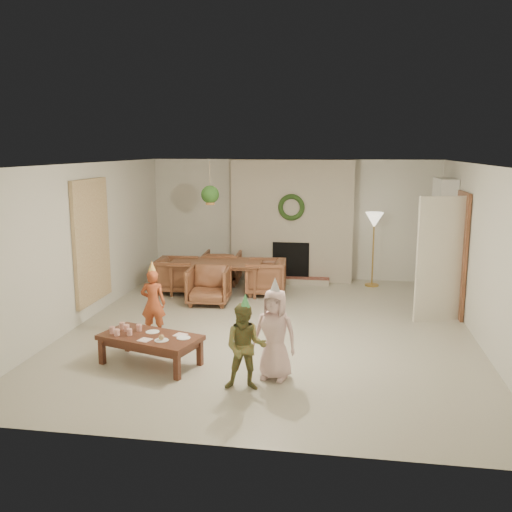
% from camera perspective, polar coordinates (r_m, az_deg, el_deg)
% --- Properties ---
extents(floor, '(7.00, 7.00, 0.00)m').
position_cam_1_polar(floor, '(8.66, 1.56, -7.40)').
color(floor, '#B7B29E').
rests_on(floor, ground).
extents(ceiling, '(7.00, 7.00, 0.00)m').
position_cam_1_polar(ceiling, '(8.22, 1.65, 9.37)').
color(ceiling, white).
rests_on(ceiling, wall_back).
extents(wall_back, '(7.00, 0.00, 7.00)m').
position_cam_1_polar(wall_back, '(11.79, 3.81, 3.75)').
color(wall_back, silver).
rests_on(wall_back, floor).
extents(wall_front, '(7.00, 0.00, 7.00)m').
position_cam_1_polar(wall_front, '(5.00, -3.64, -6.30)').
color(wall_front, silver).
rests_on(wall_front, floor).
extents(wall_left, '(0.00, 7.00, 7.00)m').
position_cam_1_polar(wall_left, '(9.23, -17.21, 1.25)').
color(wall_left, silver).
rests_on(wall_left, floor).
extents(wall_right, '(0.00, 7.00, 7.00)m').
position_cam_1_polar(wall_right, '(8.51, 22.06, 0.15)').
color(wall_right, silver).
rests_on(wall_right, floor).
extents(fireplace_mass, '(2.50, 0.40, 2.50)m').
position_cam_1_polar(fireplace_mass, '(11.60, 3.72, 3.63)').
color(fireplace_mass, '#532D16').
rests_on(fireplace_mass, floor).
extents(fireplace_hearth, '(1.60, 0.30, 0.12)m').
position_cam_1_polar(fireplace_hearth, '(11.47, 3.48, -2.50)').
color(fireplace_hearth, maroon).
rests_on(fireplace_hearth, floor).
extents(fireplace_firebox, '(0.75, 0.12, 0.75)m').
position_cam_1_polar(fireplace_firebox, '(11.55, 3.59, -0.42)').
color(fireplace_firebox, black).
rests_on(fireplace_firebox, floor).
extents(fireplace_wreath, '(0.54, 0.10, 0.54)m').
position_cam_1_polar(fireplace_wreath, '(11.33, 3.63, 4.99)').
color(fireplace_wreath, '#1F3C16').
rests_on(fireplace_wreath, fireplace_mass).
extents(floor_lamp_base, '(0.28, 0.28, 0.03)m').
position_cam_1_polar(floor_lamp_base, '(11.49, 11.75, -2.91)').
color(floor_lamp_base, gold).
rests_on(floor_lamp_base, floor).
extents(floor_lamp_post, '(0.03, 0.03, 1.34)m').
position_cam_1_polar(floor_lamp_post, '(11.35, 11.88, 0.41)').
color(floor_lamp_post, gold).
rests_on(floor_lamp_post, floor).
extents(floor_lamp_shade, '(0.36, 0.36, 0.30)m').
position_cam_1_polar(floor_lamp_shade, '(11.25, 12.01, 3.62)').
color(floor_lamp_shade, beige).
rests_on(floor_lamp_shade, floor_lamp_post).
extents(bookshelf_carcass, '(0.30, 1.00, 2.20)m').
position_cam_1_polar(bookshelf_carcass, '(10.73, 18.48, 1.67)').
color(bookshelf_carcass, white).
rests_on(bookshelf_carcass, floor).
extents(bookshelf_shelf_a, '(0.30, 0.92, 0.03)m').
position_cam_1_polar(bookshelf_shelf_a, '(10.84, 18.17, -1.71)').
color(bookshelf_shelf_a, white).
rests_on(bookshelf_shelf_a, bookshelf_carcass).
extents(bookshelf_shelf_b, '(0.30, 0.92, 0.03)m').
position_cam_1_polar(bookshelf_shelf_b, '(10.76, 18.30, 0.36)').
color(bookshelf_shelf_b, white).
rests_on(bookshelf_shelf_b, bookshelf_carcass).
extents(bookshelf_shelf_c, '(0.30, 0.92, 0.03)m').
position_cam_1_polar(bookshelf_shelf_c, '(10.70, 18.43, 2.47)').
color(bookshelf_shelf_c, white).
rests_on(bookshelf_shelf_c, bookshelf_carcass).
extents(bookshelf_shelf_d, '(0.30, 0.92, 0.03)m').
position_cam_1_polar(bookshelf_shelf_d, '(10.65, 18.56, 4.60)').
color(bookshelf_shelf_d, white).
rests_on(bookshelf_shelf_d, bookshelf_carcass).
extents(books_row_lower, '(0.20, 0.40, 0.24)m').
position_cam_1_polar(books_row_lower, '(10.67, 18.23, -1.15)').
color(books_row_lower, maroon).
rests_on(books_row_lower, bookshelf_shelf_a).
extents(books_row_mid, '(0.20, 0.44, 0.24)m').
position_cam_1_polar(books_row_mid, '(10.79, 18.20, 1.15)').
color(books_row_mid, '#235980').
rests_on(books_row_mid, bookshelf_shelf_b).
extents(books_row_upper, '(0.20, 0.36, 0.22)m').
position_cam_1_polar(books_row_upper, '(10.58, 18.45, 3.09)').
color(books_row_upper, '#B78F27').
rests_on(books_row_upper, bookshelf_shelf_c).
extents(door_frame, '(0.05, 0.86, 2.04)m').
position_cam_1_polar(door_frame, '(9.70, 20.18, 0.14)').
color(door_frame, brown).
rests_on(door_frame, floor).
extents(door_leaf, '(0.77, 0.32, 2.00)m').
position_cam_1_polar(door_leaf, '(9.26, 18.31, -0.35)').
color(door_leaf, beige).
rests_on(door_leaf, floor).
extents(curtain_panel, '(0.06, 1.20, 2.00)m').
position_cam_1_polar(curtain_panel, '(9.39, -16.46, 1.45)').
color(curtain_panel, beige).
rests_on(curtain_panel, wall_left).
extents(dining_table, '(1.78, 1.06, 0.61)m').
position_cam_1_polar(dining_table, '(10.65, -4.11, -2.21)').
color(dining_table, brown).
rests_on(dining_table, floor).
extents(dining_chair_near, '(0.76, 0.78, 0.67)m').
position_cam_1_polar(dining_chair_near, '(9.92, -4.86, -3.03)').
color(dining_chair_near, brown).
rests_on(dining_chair_near, floor).
extents(dining_chair_far, '(0.76, 0.78, 0.67)m').
position_cam_1_polar(dining_chair_far, '(11.38, -3.46, -1.18)').
color(dining_chair_far, brown).
rests_on(dining_chair_far, floor).
extents(dining_chair_left, '(0.78, 0.76, 0.67)m').
position_cam_1_polar(dining_chair_left, '(10.80, -8.09, -1.94)').
color(dining_chair_left, brown).
rests_on(dining_chair_left, floor).
extents(dining_chair_right, '(0.78, 0.76, 0.67)m').
position_cam_1_polar(dining_chair_right, '(10.53, 0.99, -2.16)').
color(dining_chair_right, brown).
rests_on(dining_chair_right, floor).
extents(hanging_plant_cord, '(0.01, 0.01, 0.70)m').
position_cam_1_polar(hanging_plant_cord, '(9.95, -4.74, 7.61)').
color(hanging_plant_cord, tan).
rests_on(hanging_plant_cord, ceiling).
extents(hanging_plant_pot, '(0.16, 0.16, 0.12)m').
position_cam_1_polar(hanging_plant_pot, '(9.98, -4.71, 5.60)').
color(hanging_plant_pot, '#AD6C37').
rests_on(hanging_plant_pot, hanging_plant_cord).
extents(hanging_plant_foliage, '(0.32, 0.32, 0.32)m').
position_cam_1_polar(hanging_plant_foliage, '(9.97, -4.72, 6.29)').
color(hanging_plant_foliage, '#214A18').
rests_on(hanging_plant_foliage, hanging_plant_pot).
extents(coffee_table_top, '(1.40, 0.98, 0.06)m').
position_cam_1_polar(coffee_table_top, '(7.29, -10.76, -8.19)').
color(coffee_table_top, '#562C1C').
rests_on(coffee_table_top, floor).
extents(coffee_table_apron, '(1.28, 0.86, 0.08)m').
position_cam_1_polar(coffee_table_apron, '(7.31, -10.74, -8.70)').
color(coffee_table_apron, '#562C1C').
rests_on(coffee_table_apron, floor).
extents(coffee_leg_fl, '(0.09, 0.09, 0.33)m').
position_cam_1_polar(coffee_leg_fl, '(7.52, -15.47, -9.39)').
color(coffee_leg_fl, '#562C1C').
rests_on(coffee_leg_fl, floor).
extents(coffee_leg_fr, '(0.09, 0.09, 0.33)m').
position_cam_1_polar(coffee_leg_fr, '(6.85, -8.08, -11.14)').
color(coffee_leg_fr, '#562C1C').
rests_on(coffee_leg_fr, floor).
extents(coffee_leg_bl, '(0.09, 0.09, 0.33)m').
position_cam_1_polar(coffee_leg_bl, '(7.88, -12.97, -8.30)').
color(coffee_leg_bl, '#562C1C').
rests_on(coffee_leg_bl, floor).
extents(coffee_leg_br, '(0.09, 0.09, 0.33)m').
position_cam_1_polar(coffee_leg_br, '(7.25, -5.76, -9.80)').
color(coffee_leg_br, '#562C1C').
rests_on(coffee_leg_br, floor).
extents(cup_a, '(0.09, 0.09, 0.09)m').
position_cam_1_polar(cup_a, '(7.45, -14.49, -7.33)').
color(cup_a, white).
rests_on(cup_a, coffee_table_top).
extents(cup_b, '(0.09, 0.09, 0.09)m').
position_cam_1_polar(cup_b, '(7.59, -13.53, -6.94)').
color(cup_b, white).
rests_on(cup_b, coffee_table_top).
extents(cup_c, '(0.09, 0.09, 0.09)m').
position_cam_1_polar(cup_c, '(7.34, -14.04, -7.58)').
color(cup_c, white).
rests_on(cup_c, coffee_table_top).
extents(cup_d, '(0.09, 0.09, 0.09)m').
position_cam_1_polar(cup_d, '(7.49, -13.07, -7.18)').
color(cup_d, white).
rests_on(cup_d, coffee_table_top).
extents(cup_e, '(0.09, 0.09, 0.09)m').
position_cam_1_polar(cup_e, '(7.32, -12.81, -7.60)').
color(cup_e, white).
rests_on(cup_e, coffee_table_top).
extents(cup_f, '(0.09, 0.09, 0.09)m').
position_cam_1_polar(cup_f, '(7.46, -11.87, -7.19)').
color(cup_f, white).
rests_on(cup_f, coffee_table_top).
extents(plate_a, '(0.22, 0.22, 0.01)m').
position_cam_1_polar(plate_a, '(7.40, -10.53, -7.63)').
color(plate_a, white).
rests_on(plate_a, coffee_table_top).
extents(plate_b, '(0.22, 0.22, 0.01)m').
position_cam_1_polar(plate_b, '(7.07, -9.64, -8.49)').
color(plate_b, white).
rests_on(plate_b, coffee_table_top).
extents(plate_c, '(0.22, 0.22, 0.01)m').
position_cam_1_polar(plate_c, '(7.11, -7.43, -8.29)').
color(plate_c, white).
rests_on(plate_c, coffee_table_top).
extents(food_scoop, '(0.09, 0.09, 0.07)m').
position_cam_1_polar(food_scoop, '(7.06, -9.65, -8.20)').
color(food_scoop, tan).
rests_on(food_scoop, plate_b).
extents(napkin_left, '(0.18, 0.18, 0.01)m').
position_cam_1_polar(napkin_left, '(7.12, -11.30, -8.41)').
color(napkin_left, '#FFBCBB').
rests_on(napkin_left, coffee_table_top).
extents(napkin_right, '(0.18, 0.18, 0.01)m').
position_cam_1_polar(napkin_right, '(7.23, -7.74, -8.00)').
color(napkin_right, '#FFBCBB').
rests_on(napkin_right, coffee_table_top).
extents(child_red, '(0.38, 0.27, 1.00)m').
position_cam_1_polar(child_red, '(8.31, -10.47, -4.77)').
color(child_red, '#AE4825').
rests_on(child_red, floor).
extents(party_hat_red, '(0.17, 0.17, 0.19)m').
position_cam_1_polar(party_hat_red, '(8.18, -10.60, -1.10)').
color(party_hat_red, '#ECF752').
rests_on(party_hat_red, child_red).
extents(child_plaid, '(0.53, 0.43, 1.01)m').
position_cam_1_polar(child_plaid, '(6.42, -1.08, -9.29)').
color(child_plaid, '#975C29').
rests_on(child_plaid, floor).
extents(party_hat_plaid, '(0.15, 0.15, 0.17)m').
position_cam_1_polar(party_hat_plaid, '(6.25, -1.10, -4.61)').
color(party_hat_plaid, '#4FBA62').
rests_on(party_hat_plaid, child_plaid).
extents(child_pink, '(0.60, 0.46, 1.10)m').
position_cam_1_polar(child_pink, '(6.70, 1.93, -7.99)').
color(child_pink, beige).
rests_on(child_pink, floor).
extents(party_hat_pink, '(0.19, 0.19, 0.20)m').
position_cam_1_polar(party_hat_pink, '(6.53, 1.96, -3.04)').
color(party_hat_pink, silver).
rests_on(party_hat_pink, child_pink).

